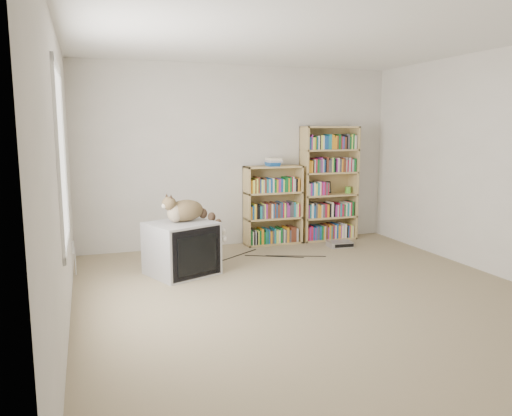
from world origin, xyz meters
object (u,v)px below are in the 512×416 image
object	(u,v)px
crt_tv	(181,248)
dvd_player	(340,244)
cat	(191,213)
bookcase_short	(272,208)
bookcase_tall	(328,186)

from	to	relation	value
crt_tv	dvd_player	bearing A→B (deg)	-8.28
crt_tv	dvd_player	distance (m)	2.43
cat	bookcase_short	distance (m)	1.75
cat	bookcase_tall	world-z (taller)	bookcase_tall
bookcase_tall	bookcase_short	world-z (taller)	bookcase_tall
crt_tv	bookcase_tall	world-z (taller)	bookcase_tall
crt_tv	bookcase_short	size ratio (longest dim) A/B	0.78
bookcase_tall	dvd_player	xyz separation A→B (m)	(-0.06, -0.50, -0.76)
dvd_player	bookcase_tall	bearing A→B (deg)	88.15
cat	bookcase_tall	size ratio (longest dim) A/B	0.45
bookcase_tall	dvd_player	bearing A→B (deg)	-96.61
bookcase_short	crt_tv	bearing A→B (deg)	-144.15
bookcase_tall	dvd_player	size ratio (longest dim) A/B	5.09
crt_tv	cat	world-z (taller)	cat
crt_tv	bookcase_tall	distance (m)	2.68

